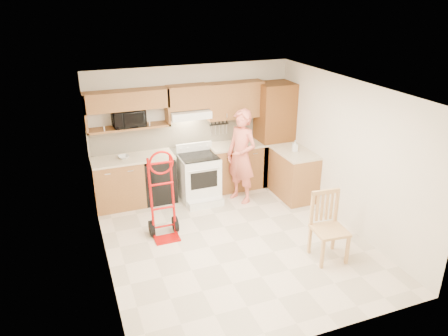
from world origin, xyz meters
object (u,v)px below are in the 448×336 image
dining_chair (330,228)px  person (241,157)px  microwave (129,118)px  range (200,175)px  hand_truck (163,200)px

dining_chair → person: bearing=106.3°
microwave → range: (1.18, -0.45, -1.12)m
hand_truck → person: bearing=25.2°
person → hand_truck: bearing=-89.4°
range → person: 0.87m
range → dining_chair: range is taller
dining_chair → hand_truck: bearing=150.3°
microwave → hand_truck: microwave is taller
person → dining_chair: 2.36m
person → dining_chair: (0.46, -2.29, -0.37)m
microwave → dining_chair: size_ratio=0.54×
microwave → dining_chair: (2.37, -3.02, -1.12)m
range → dining_chair: (1.19, -2.57, -0.00)m
person → hand_truck: 1.89m
range → person: (0.73, -0.29, 0.37)m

